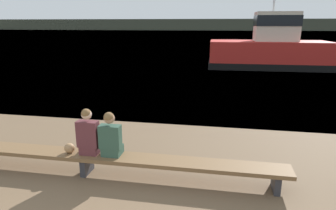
# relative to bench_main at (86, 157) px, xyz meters

# --- Properties ---
(water_surface) EXTENTS (240.00, 240.00, 0.00)m
(water_surface) POSITION_rel_bench_main_xyz_m (0.60, 123.57, -0.39)
(water_surface) COLOR #426B8E
(water_surface) RESTS_ON ground
(far_shoreline) EXTENTS (600.00, 12.00, 5.18)m
(far_shoreline) POSITION_rel_bench_main_xyz_m (0.60, 145.06, 2.21)
(far_shoreline) COLOR #424738
(far_shoreline) RESTS_ON ground
(bench_main) EXTENTS (8.55, 0.55, 0.46)m
(bench_main) POSITION_rel_bench_main_xyz_m (0.00, 0.00, 0.00)
(bench_main) COLOR brown
(bench_main) RESTS_ON ground
(person_left) EXTENTS (0.45, 0.40, 1.03)m
(person_left) POSITION_rel_bench_main_xyz_m (0.09, 0.00, 0.52)
(person_left) COLOR #56282D
(person_left) RESTS_ON bench_main
(person_right) EXTENTS (0.45, 0.41, 0.98)m
(person_right) POSITION_rel_bench_main_xyz_m (0.58, 0.00, 0.51)
(person_right) COLOR #2D4C3D
(person_right) RESTS_ON bench_main
(shopping_bag) EXTENTS (0.23, 0.20, 0.22)m
(shopping_bag) POSITION_rel_bench_main_xyz_m (-0.37, -0.02, 0.18)
(shopping_bag) COLOR #9E754C
(shopping_bag) RESTS_ON bench_main
(tugboat_red) EXTENTS (8.67, 3.95, 6.19)m
(tugboat_red) POSITION_rel_bench_main_xyz_m (6.14, 17.70, 0.88)
(tugboat_red) COLOR red
(tugboat_red) RESTS_ON water_surface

